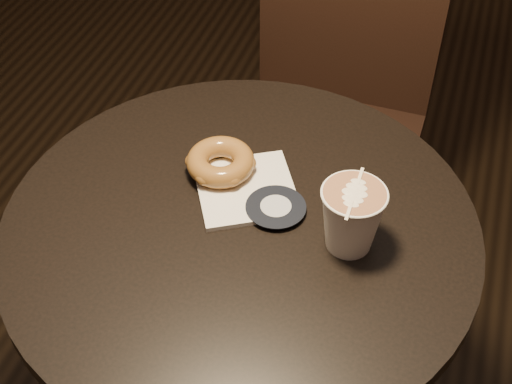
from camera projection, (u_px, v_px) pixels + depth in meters
cafe_table at (242, 303)px, 1.18m from camera, size 0.70×0.70×0.75m
chair at (336, 83)px, 1.58m from camera, size 0.41×0.41×1.03m
pastry_bag at (246, 189)px, 1.08m from camera, size 0.20×0.20×0.01m
doughnut at (221, 162)px, 1.09m from camera, size 0.11×0.11×0.03m
latte_cup at (351, 219)px, 0.97m from camera, size 0.09×0.09×0.10m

